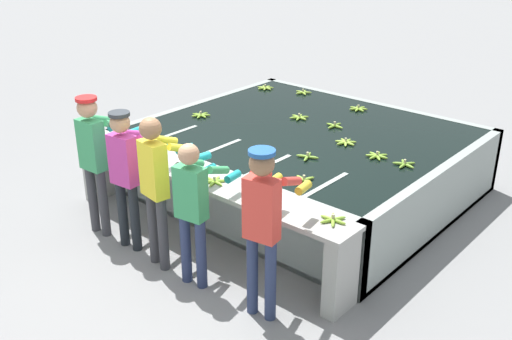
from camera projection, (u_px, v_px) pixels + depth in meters
The scene contains 23 objects.
ground_plane at pixel (187, 251), 6.90m from camera, with size 80.00×80.00×0.00m, color gray.
wash_tank at pixel (303, 161), 8.25m from camera, with size 4.08×3.53×0.89m.
work_ledge at pixel (199, 196), 6.81m from camera, with size 4.08×0.45×0.89m.
worker_0 at pixel (95, 152), 6.91m from camera, with size 0.43×0.73×1.71m.
worker_1 at pixel (126, 167), 6.62m from camera, with size 0.45×0.73×1.65m.
worker_2 at pixel (157, 179), 6.25m from camera, with size 0.47×0.74×1.72m.
worker_3 at pixel (193, 203), 5.97m from camera, with size 0.47×0.73×1.57m.
worker_4 at pixel (263, 217), 5.42m from camera, with size 0.48×0.75×1.73m.
banana_bunch_floating_0 at pixel (265, 88), 9.91m from camera, with size 0.28×0.28×0.08m.
banana_bunch_floating_1 at pixel (335, 126), 8.18m from camera, with size 0.28×0.28×0.08m.
banana_bunch_floating_2 at pixel (201, 115), 8.60m from camera, with size 0.28×0.27×0.08m.
banana_bunch_floating_3 at pixel (299, 117), 8.51m from camera, with size 0.28×0.27×0.08m.
banana_bunch_floating_4 at pixel (304, 180), 6.55m from camera, with size 0.28×0.28×0.08m.
banana_bunch_floating_5 at pixel (303, 92), 9.66m from camera, with size 0.26×0.28×0.08m.
banana_bunch_floating_6 at pixel (358, 109), 8.88m from camera, with size 0.28×0.28×0.08m.
banana_bunch_floating_7 at pixel (405, 164), 6.95m from camera, with size 0.28×0.27×0.08m.
banana_bunch_floating_8 at pixel (346, 142), 7.60m from camera, with size 0.28×0.28×0.08m.
banana_bunch_floating_9 at pixel (308, 157), 7.16m from camera, with size 0.27×0.27×0.08m.
banana_bunch_floating_10 at pixel (377, 156), 7.18m from camera, with size 0.28×0.28×0.08m.
banana_bunch_ledge_0 at pixel (256, 199), 6.11m from camera, with size 0.27×0.28×0.08m.
banana_bunch_ledge_1 at pixel (215, 181), 6.50m from camera, with size 0.28×0.27×0.08m.
banana_bunch_ledge_2 at pixel (333, 220), 5.70m from camera, with size 0.28×0.27×0.08m.
knife_0 at pixel (174, 167), 6.90m from camera, with size 0.17×0.33×0.02m.
Camera 1 is at (4.50, -3.97, 3.63)m, focal length 42.00 mm.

